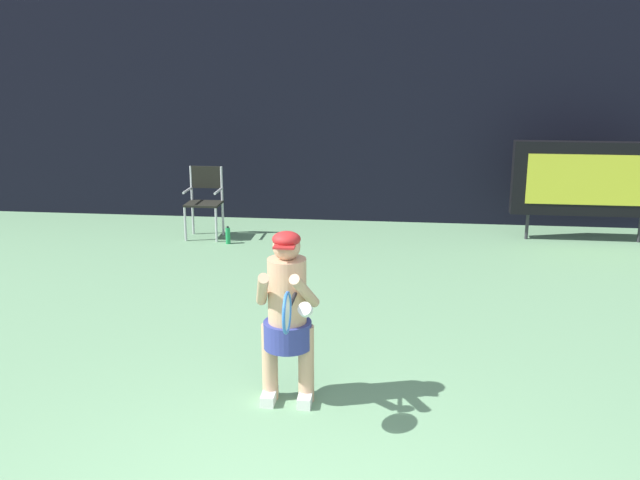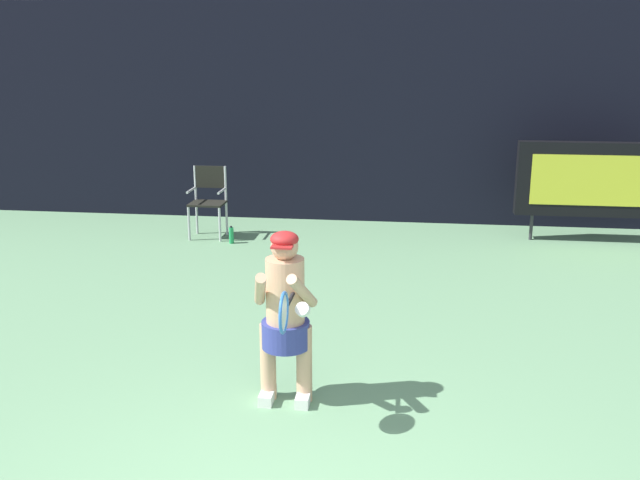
# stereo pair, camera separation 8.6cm
# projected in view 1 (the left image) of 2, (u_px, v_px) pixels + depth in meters

# --- Properties ---
(backdrop_screen) EXTENTS (18.00, 0.12, 3.66)m
(backdrop_screen) POSITION_uv_depth(u_px,v_px,m) (368.00, 112.00, 11.50)
(backdrop_screen) COLOR black
(backdrop_screen) RESTS_ON ground
(scoreboard) EXTENTS (2.20, 0.21, 1.50)m
(scoreboard) POSITION_uv_depth(u_px,v_px,m) (588.00, 179.00, 10.45)
(scoreboard) COLOR black
(scoreboard) RESTS_ON ground
(umpire_chair) EXTENTS (0.52, 0.44, 1.08)m
(umpire_chair) POSITION_uv_depth(u_px,v_px,m) (205.00, 198.00, 10.76)
(umpire_chair) COLOR #B7B7BC
(umpire_chair) RESTS_ON ground
(water_bottle) EXTENTS (0.07, 0.07, 0.27)m
(water_bottle) POSITION_uv_depth(u_px,v_px,m) (228.00, 236.00, 10.50)
(water_bottle) COLOR #20974F
(water_bottle) RESTS_ON ground
(tennis_player) EXTENTS (0.53, 0.59, 1.44)m
(tennis_player) POSITION_uv_depth(u_px,v_px,m) (287.00, 312.00, 5.63)
(tennis_player) COLOR white
(tennis_player) RESTS_ON ground
(tennis_racket) EXTENTS (0.03, 0.60, 0.31)m
(tennis_racket) POSITION_uv_depth(u_px,v_px,m) (287.00, 312.00, 5.09)
(tennis_racket) COLOR black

